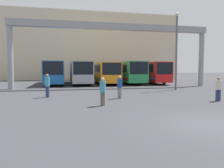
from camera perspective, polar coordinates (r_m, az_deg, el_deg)
ground_plane at (r=9.32m, az=25.37°, el=-9.56°), size 200.00×200.00×0.00m
building_backdrop at (r=49.15m, az=-5.82°, el=9.24°), size 34.88×12.00×13.31m
overhead_gantry at (r=25.04m, az=0.74°, el=12.59°), size 22.57×0.80×7.19m
bus_slot_0 at (r=31.42m, az=-14.63°, el=3.20°), size 2.49×11.59×3.06m
bus_slot_1 at (r=31.82m, az=-8.43°, el=3.31°), size 2.57×12.29×3.07m
bus_slot_2 at (r=31.88m, az=-2.23°, el=3.24°), size 2.61×11.56×2.97m
bus_slot_3 at (r=32.75m, az=3.65°, el=3.38°), size 2.62×11.77×3.10m
bus_slot_4 at (r=33.28m, az=9.63°, el=3.29°), size 2.44×10.54×3.05m
pedestrian_mid_left at (r=15.59m, az=2.02°, el=-0.63°), size 0.34×0.34×1.64m
pedestrian_far_center at (r=15.93m, az=26.03°, el=-1.03°), size 0.33×0.33×1.59m
pedestrian_near_left at (r=12.50m, az=-2.44°, el=-1.79°), size 0.34×0.34×1.63m
pedestrian_near_right at (r=16.90m, az=-16.54°, el=-0.24°), size 0.36×0.36×1.74m
lamp_post at (r=22.83m, az=16.47°, el=9.00°), size 0.36×0.36×7.65m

